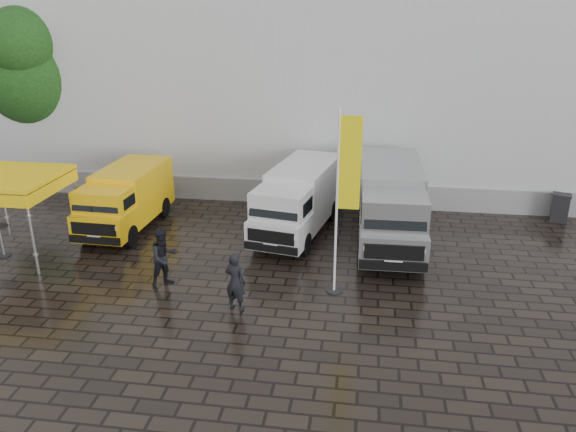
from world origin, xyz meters
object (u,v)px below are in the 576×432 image
at_px(canopy_tent, 9,181).
at_px(cocktail_table, 2,241).
at_px(van_silver, 390,207).
at_px(person_tent, 164,257).
at_px(van_yellow, 126,201).
at_px(flagpole, 344,193).
at_px(van_white, 298,202).
at_px(person_front, 235,282).
at_px(wheelie_bin, 560,207).

height_order(canopy_tent, cocktail_table, canopy_tent).
xyz_separation_m(van_silver, person_tent, (-6.77, -4.18, -0.45)).
height_order(van_yellow, flagpole, flagpole).
distance_m(van_white, person_tent, 5.83).
bearing_deg(van_silver, person_front, -130.19).
relative_size(van_yellow, wheelie_bin, 4.46).
bearing_deg(person_front, van_yellow, -27.31).
distance_m(flagpole, person_front, 3.89).
bearing_deg(van_yellow, person_tent, -52.15).
bearing_deg(cocktail_table, flagpole, -4.39).
bearing_deg(van_silver, van_white, 170.06).
bearing_deg(wheelie_bin, flagpole, -122.70).
relative_size(flagpole, wheelie_bin, 5.00).
xyz_separation_m(van_white, person_front, (-0.99, -5.83, -0.37)).
height_order(van_yellow, canopy_tent, canopy_tent).
xyz_separation_m(cocktail_table, wheelie_bin, (19.68, 6.25, 0.00)).
bearing_deg(cocktail_table, canopy_tent, 34.61).
height_order(van_yellow, van_white, van_white).
bearing_deg(wheelie_bin, person_tent, -134.78).
xyz_separation_m(canopy_tent, person_tent, (5.72, -1.53, -1.69)).
distance_m(canopy_tent, wheelie_bin, 20.22).
bearing_deg(van_silver, wheelie_bin, 24.77).
relative_size(van_silver, wheelie_bin, 5.75).
relative_size(van_yellow, canopy_tent, 1.59).
xyz_separation_m(cocktail_table, person_front, (8.64, -2.34, 0.32)).
distance_m(van_yellow, cocktail_table, 4.39).
bearing_deg(wheelie_bin, canopy_tent, -146.54).
bearing_deg(van_silver, van_yellow, 178.91).
xyz_separation_m(wheelie_bin, person_tent, (-13.50, -7.46, 0.36)).
height_order(van_yellow, person_front, van_yellow).
distance_m(van_yellow, flagpole, 9.34).
height_order(van_white, wheelie_bin, van_white).
relative_size(van_white, person_front, 3.28).
bearing_deg(canopy_tent, van_yellow, 44.12).
bearing_deg(canopy_tent, person_front, -18.02).
relative_size(van_yellow, flagpole, 0.89).
xyz_separation_m(van_white, cocktail_table, (-9.64, -3.49, -0.68)).
distance_m(cocktail_table, person_front, 8.96).
bearing_deg(cocktail_table, person_tent, -11.02).
relative_size(van_white, canopy_tent, 1.84).
bearing_deg(van_white, wheelie_bin, 26.10).
distance_m(van_silver, wheelie_bin, 7.53).
bearing_deg(person_tent, van_yellow, 77.31).
bearing_deg(van_white, van_yellow, -164.62).
height_order(wheelie_bin, person_tent, person_tent).
distance_m(canopy_tent, person_tent, 6.15).
xyz_separation_m(van_yellow, van_white, (6.45, 0.53, 0.10)).
bearing_deg(van_silver, person_tent, -149.46).
bearing_deg(wheelie_bin, van_silver, -137.75).
height_order(cocktail_table, person_front, person_front).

